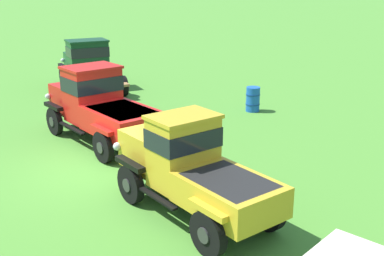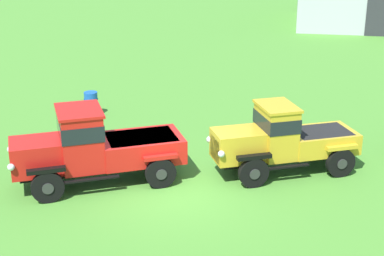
{
  "view_description": "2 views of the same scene",
  "coord_description": "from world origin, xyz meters",
  "px_view_note": "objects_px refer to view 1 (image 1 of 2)",
  "views": [
    {
      "loc": [
        12.45,
        -0.12,
        5.05
      ],
      "look_at": [
        0.09,
        2.64,
        1.0
      ],
      "focal_mm": 45.0,
      "sensor_mm": 36.0,
      "label": 1
    },
    {
      "loc": [
        3.18,
        -14.94,
        7.6
      ],
      "look_at": [
        0.09,
        2.64,
        1.0
      ],
      "focal_mm": 55.0,
      "sensor_mm": 36.0,
      "label": 2
    }
  ],
  "objects_px": {
    "vintage_truck_second_in_line": "(99,105)",
    "oil_drum_beside_row": "(253,99)",
    "vintage_truck_midrow_center": "(190,167)",
    "vintage_truck_foreground_near": "(87,63)"
  },
  "relations": [
    {
      "from": "vintage_truck_second_in_line",
      "to": "vintage_truck_midrow_center",
      "type": "height_order",
      "value": "vintage_truck_second_in_line"
    },
    {
      "from": "vintage_truck_foreground_near",
      "to": "oil_drum_beside_row",
      "type": "relative_size",
      "value": 5.69
    },
    {
      "from": "vintage_truck_second_in_line",
      "to": "oil_drum_beside_row",
      "type": "relative_size",
      "value": 5.47
    },
    {
      "from": "vintage_truck_midrow_center",
      "to": "oil_drum_beside_row",
      "type": "distance_m",
      "value": 8.64
    },
    {
      "from": "vintage_truck_second_in_line",
      "to": "oil_drum_beside_row",
      "type": "xyz_separation_m",
      "value": [
        -2.17,
        5.87,
        -0.69
      ]
    },
    {
      "from": "vintage_truck_second_in_line",
      "to": "vintage_truck_midrow_center",
      "type": "bearing_deg",
      "value": 17.8
    },
    {
      "from": "vintage_truck_midrow_center",
      "to": "oil_drum_beside_row",
      "type": "relative_size",
      "value": 4.95
    },
    {
      "from": "vintage_truck_foreground_near",
      "to": "vintage_truck_midrow_center",
      "type": "xyz_separation_m",
      "value": [
        13.06,
        1.98,
        -0.07
      ]
    },
    {
      "from": "vintage_truck_foreground_near",
      "to": "oil_drum_beside_row",
      "type": "height_order",
      "value": "vintage_truck_foreground_near"
    },
    {
      "from": "vintage_truck_second_in_line",
      "to": "vintage_truck_foreground_near",
      "type": "bearing_deg",
      "value": -178.15
    }
  ]
}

